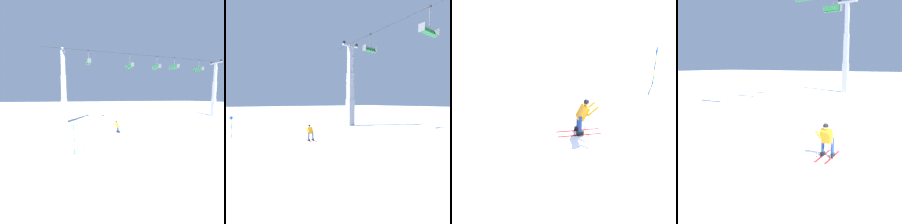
{
  "view_description": "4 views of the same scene",
  "coord_description": "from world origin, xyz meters",
  "views": [
    {
      "loc": [
        -4.83,
        -17.0,
        3.91
      ],
      "look_at": [
        -0.03,
        -0.55,
        2.27
      ],
      "focal_mm": 24.31,
      "sensor_mm": 36.0,
      "label": 1
    },
    {
      "loc": [
        13.6,
        -7.05,
        3.21
      ],
      "look_at": [
        1.05,
        1.29,
        2.37
      ],
      "focal_mm": 27.51,
      "sensor_mm": 36.0,
      "label": 2
    },
    {
      "loc": [
        1.92,
        8.04,
        5.07
      ],
      "look_at": [
        1.12,
        -1.03,
        0.92
      ],
      "focal_mm": 44.21,
      "sensor_mm": 36.0,
      "label": 3
    },
    {
      "loc": [
        -8.78,
        -5.31,
        3.47
      ],
      "look_at": [
        -0.33,
        0.05,
        1.76
      ],
      "focal_mm": 44.34,
      "sensor_mm": 36.0,
      "label": 4
    }
  ],
  "objects": [
    {
      "name": "trail_marker_pole",
      "position": [
        -4.49,
        -6.56,
        1.12
      ],
      "size": [
        0.07,
        0.28,
        2.08
      ],
      "color": "blue",
      "rests_on": "ground_plane"
    },
    {
      "name": "skier_carving_main",
      "position": [
        0.41,
        -1.1,
        0.76
      ],
      "size": [
        1.73,
        0.73,
        1.47
      ],
      "color": "red",
      "rests_on": "ground_plane"
    },
    {
      "name": "ground_plane",
      "position": [
        0.0,
        0.0,
        0.0
      ],
      "size": [
        260.0,
        260.0,
        0.0
      ],
      "primitive_type": "plane",
      "color": "white"
    }
  ]
}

